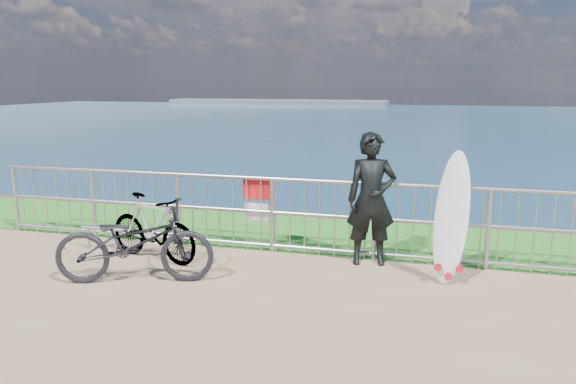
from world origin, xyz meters
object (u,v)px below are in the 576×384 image
(bicycle_near, at_px, (135,243))
(bicycle_far, at_px, (153,227))
(surfer, at_px, (371,199))
(surfboard, at_px, (451,223))

(bicycle_near, relative_size, bicycle_far, 1.24)
(surfer, distance_m, bicycle_far, 3.07)
(surfer, xyz_separation_m, bicycle_near, (-2.74, -1.52, -0.40))
(surfboard, height_order, bicycle_near, surfboard)
(bicycle_near, distance_m, bicycle_far, 0.89)
(bicycle_near, bearing_deg, bicycle_far, -4.47)
(bicycle_near, xyz_separation_m, bicycle_far, (-0.22, 0.86, -0.04))
(surfboard, height_order, bicycle_far, surfboard)
(bicycle_near, height_order, bicycle_far, bicycle_near)
(surfer, relative_size, bicycle_near, 0.93)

